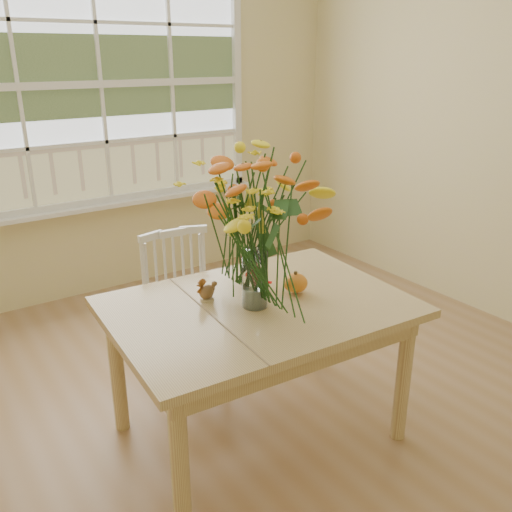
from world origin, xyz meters
TOP-DOWN VIEW (x-y plane):
  - floor at (0.00, 0.00)m, footprint 4.00×4.50m
  - wall_back at (0.00, 2.25)m, footprint 4.00×0.02m
  - window at (0.00, 2.21)m, footprint 2.42×0.12m
  - dining_table at (-0.11, 0.13)m, footprint 1.37×1.02m
  - windsor_chair at (-0.16, 0.80)m, footprint 0.42×0.40m
  - flower_vase at (-0.13, 0.12)m, footprint 0.54×0.54m
  - pumpkin at (0.10, 0.13)m, footprint 0.11×0.11m
  - turkey_figurine at (-0.28, 0.29)m, footprint 0.09×0.08m
  - dark_gourd at (-0.03, 0.29)m, footprint 0.13×0.11m

SIDE VIEW (x-z plane):
  - floor at x=0.00m, z-range -0.01..0.00m
  - windsor_chair at x=-0.16m, z-range 0.05..0.89m
  - dining_table at x=-0.11m, z-range 0.26..0.96m
  - dark_gourd at x=-0.03m, z-range 0.70..0.77m
  - turkey_figurine at x=-0.28m, z-range 0.69..0.79m
  - pumpkin at x=0.10m, z-range 0.70..0.79m
  - flower_vase at x=-0.13m, z-range 0.77..1.40m
  - wall_back at x=0.00m, z-range 0.00..2.70m
  - window at x=0.00m, z-range 0.66..2.40m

